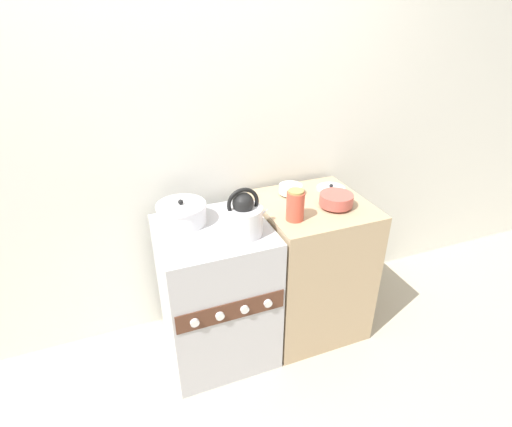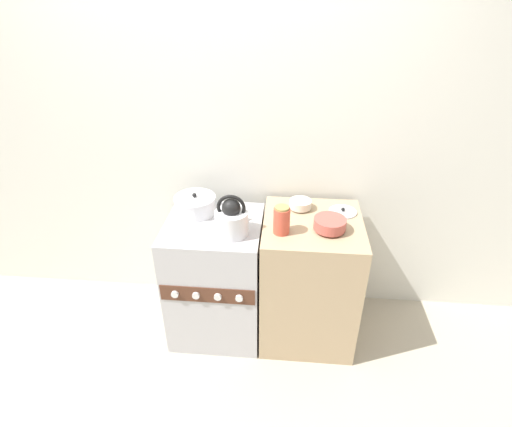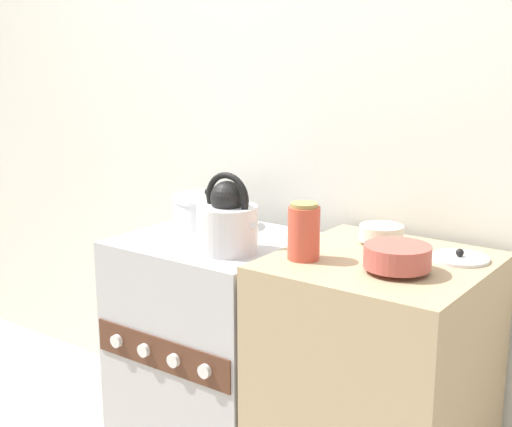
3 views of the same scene
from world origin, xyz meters
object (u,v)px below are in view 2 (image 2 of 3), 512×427
object	(u,v)px
enamel_bowl	(330,224)
loose_pot_lid	(343,212)
storage_jar	(282,220)
kettle	(232,219)
stove	(216,278)
cooking_pot	(195,205)
small_ceramic_bowl	(300,204)

from	to	relation	value
enamel_bowl	loose_pot_lid	distance (m)	0.24
storage_jar	loose_pot_lid	xyz separation A→B (m)	(0.38, 0.26, -0.08)
loose_pot_lid	storage_jar	bearing A→B (deg)	-145.17
kettle	storage_jar	bearing A→B (deg)	-0.50
stove	enamel_bowl	size ratio (longest dim) A/B	4.54
cooking_pot	loose_pot_lid	bearing A→B (deg)	2.11
cooking_pot	small_ceramic_bowl	size ratio (longest dim) A/B	1.89
kettle	enamel_bowl	xyz separation A→B (m)	(0.56, 0.04, -0.03)
small_ceramic_bowl	stove	bearing A→B (deg)	-161.13
stove	loose_pot_lid	world-z (taller)	loose_pot_lid
stove	kettle	size ratio (longest dim) A/B	3.32
cooking_pot	enamel_bowl	world-z (taller)	cooking_pot
kettle	storage_jar	world-z (taller)	kettle
kettle	storage_jar	distance (m)	0.28
storage_jar	stove	bearing A→B (deg)	166.24
stove	loose_pot_lid	xyz separation A→B (m)	(0.79, 0.16, 0.46)
loose_pot_lid	cooking_pot	bearing A→B (deg)	-177.89
stove	storage_jar	distance (m)	0.69
cooking_pot	loose_pot_lid	xyz separation A→B (m)	(0.93, 0.03, -0.02)
enamel_bowl	loose_pot_lid	world-z (taller)	enamel_bowl
small_ceramic_bowl	loose_pot_lid	world-z (taller)	small_ceramic_bowl
loose_pot_lid	small_ceramic_bowl	bearing A→B (deg)	175.10
small_ceramic_bowl	kettle	bearing A→B (deg)	-144.55
cooking_pot	loose_pot_lid	size ratio (longest dim) A/B	1.53
small_ceramic_bowl	cooking_pot	bearing A→B (deg)	-175.10
small_ceramic_bowl	loose_pot_lid	bearing A→B (deg)	-4.90
stove	enamel_bowl	world-z (taller)	enamel_bowl
kettle	stove	bearing A→B (deg)	143.40
enamel_bowl	stove	bearing A→B (deg)	175.30
enamel_bowl	small_ceramic_bowl	world-z (taller)	enamel_bowl
stove	small_ceramic_bowl	bearing A→B (deg)	18.87
enamel_bowl	storage_jar	xyz separation A→B (m)	(-0.28, -0.05, 0.04)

